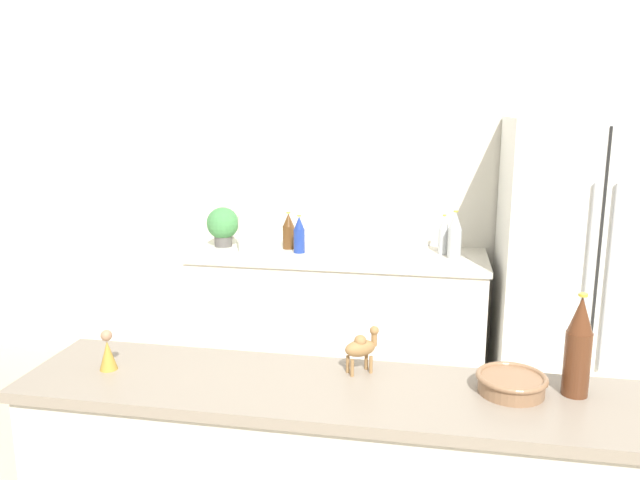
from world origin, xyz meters
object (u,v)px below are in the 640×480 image
paper_towel_roll (248,233)px  back_bottle_2 (289,231)px  potted_plant (223,225)px  back_bottle_3 (299,235)px  fruit_bowl (511,383)px  camel_figurine (361,347)px  back_bottle_1 (444,235)px  back_bottle_0 (455,236)px  refrigerator (579,275)px  wine_bottle (578,347)px  wise_man_figurine_blue (108,353)px

paper_towel_roll → back_bottle_2: (0.23, 0.12, -0.01)m
potted_plant → back_bottle_3: (0.52, -0.08, -0.03)m
fruit_bowl → camel_figurine: (-0.46, 0.06, 0.06)m
fruit_bowl → camel_figurine: bearing=172.3°
back_bottle_1 → camel_figurine: size_ratio=1.63×
paper_towel_roll → potted_plant: bearing=151.0°
back_bottle_1 → paper_towel_roll: bearing=-172.7°
back_bottle_3 → back_bottle_2: bearing=133.3°
back_bottle_0 → camel_figurine: bearing=-100.4°
back_bottle_0 → back_bottle_2: back_bottle_0 is taller
refrigerator → back_bottle_1: (-0.76, 0.17, 0.16)m
back_bottle_2 → back_bottle_3: size_ratio=1.00×
wine_bottle → wise_man_figurine_blue: bearing=-176.5°
back_bottle_0 → back_bottle_3: back_bottle_0 is taller
camel_figurine → fruit_bowl: bearing=-7.7°
refrigerator → back_bottle_3: bearing=178.3°
paper_towel_roll → back_bottle_1: back_bottle_1 is taller
back_bottle_3 → camel_figurine: (0.60, -1.79, 0.02)m
back_bottle_0 → camel_figurine: size_ratio=1.90×
back_bottle_3 → wise_man_figurine_blue: size_ratio=1.75×
back_bottle_1 → wise_man_figurine_blue: 2.31m
potted_plant → back_bottle_3: potted_plant is taller
back_bottle_2 → wise_man_figurine_blue: (-0.12, -2.01, -0.01)m
back_bottle_2 → fruit_bowl: (1.15, -1.94, -0.03)m
back_bottle_2 → back_bottle_1: bearing=1.7°
wine_bottle → fruit_bowl: size_ratio=1.48×
refrigerator → back_bottle_2: size_ratio=7.45×
back_bottle_3 → wine_bottle: wine_bottle is taller
back_bottle_2 → camel_figurine: bearing=-69.9°
camel_figurine → potted_plant: bearing=120.9°
potted_plant → back_bottle_1: size_ratio=1.03×
back_bottle_0 → back_bottle_1: size_ratio=1.17×
wise_man_figurine_blue → camel_figurine: bearing=9.0°
back_bottle_1 → wine_bottle: size_ratio=0.78×
potted_plant → fruit_bowl: 2.50m
back_bottle_1 → back_bottle_3: back_bottle_1 is taller
potted_plant → wise_man_figurine_blue: potted_plant is taller
potted_plant → back_bottle_2: potted_plant is taller
back_bottle_2 → wise_man_figurine_blue: back_bottle_2 is taller
back_bottle_3 → wine_bottle: bearing=-55.8°
potted_plant → back_bottle_3: size_ratio=1.07×
paper_towel_roll → back_bottle_0: 1.25m
back_bottle_0 → back_bottle_3: 0.93m
back_bottle_0 → camel_figurine: (-0.33, -1.82, -0.00)m
back_bottle_1 → back_bottle_3: 0.88m
back_bottle_2 → paper_towel_roll: bearing=-151.6°
back_bottle_1 → back_bottle_2: back_bottle_1 is taller
back_bottle_2 → wise_man_figurine_blue: 2.01m
refrigerator → paper_towel_roll: (-1.94, 0.02, 0.16)m
refrigerator → paper_towel_roll: 1.95m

